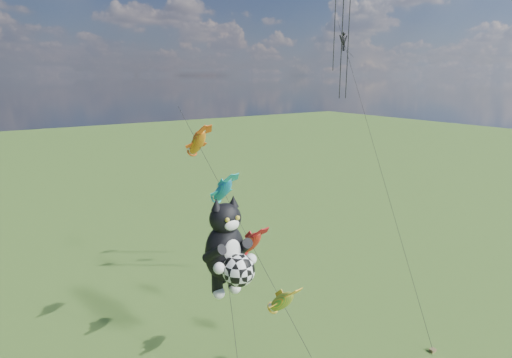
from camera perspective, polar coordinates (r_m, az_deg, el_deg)
cat_kite_rig at (r=22.99m, az=-3.74°, el=-9.41°), size 2.59×4.22×11.65m
fish_windsock_rig at (r=28.23m, az=-2.60°, el=-5.01°), size 2.14×15.88×15.61m
parafoil_rig at (r=39.86m, az=11.77°, el=17.81°), size 6.64×16.71×25.58m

